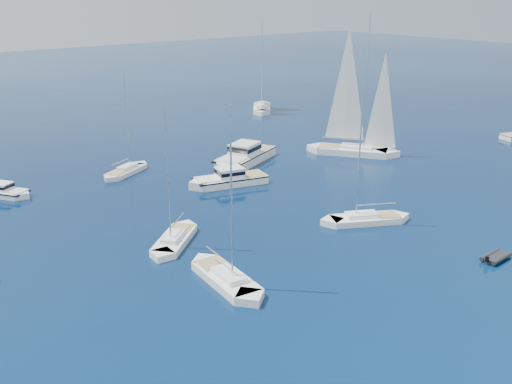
% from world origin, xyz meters
% --- Properties ---
extents(ground, '(400.00, 400.00, 0.00)m').
position_xyz_m(ground, '(0.00, 0.00, 0.00)').
color(ground, navy).
rests_on(ground, ground).
extents(motor_cruiser_centre, '(10.39, 5.59, 2.61)m').
position_xyz_m(motor_cruiser_centre, '(1.62, 32.24, 0.00)').
color(motor_cruiser_centre, white).
rests_on(motor_cruiser_centre, ground).
extents(motor_cruiser_distant, '(13.14, 8.41, 3.31)m').
position_xyz_m(motor_cruiser_distant, '(8.69, 38.19, 0.00)').
color(motor_cruiser_distant, silver).
rests_on(motor_cruiser_distant, ground).
extents(motor_cruiser_horizon, '(5.59, 7.38, 1.90)m').
position_xyz_m(motor_cruiser_horizon, '(-19.53, 44.95, 0.00)').
color(motor_cruiser_horizon, white).
rests_on(motor_cruiser_horizon, ground).
extents(sailboat_fore, '(3.92, 10.14, 14.52)m').
position_xyz_m(sailboat_fore, '(-13.21, 13.09, 0.00)').
color(sailboat_fore, white).
rests_on(sailboat_fore, ground).
extents(sailboat_mid_r, '(9.43, 6.73, 13.86)m').
position_xyz_m(sailboat_mid_r, '(4.68, 14.45, 0.00)').
color(sailboat_mid_r, white).
rests_on(sailboat_mid_r, ground).
extents(sailboat_mid_l, '(8.52, 7.55, 13.33)m').
position_xyz_m(sailboat_mid_l, '(-12.18, 22.07, 0.00)').
color(sailboat_mid_l, white).
rests_on(sailboat_mid_l, ground).
extents(sailboat_centre, '(8.57, 5.77, 12.47)m').
position_xyz_m(sailboat_centre, '(-5.22, 43.79, 0.00)').
color(sailboat_centre, silver).
rests_on(sailboat_centre, ground).
extents(sailboat_sails_r, '(10.19, 12.91, 19.43)m').
position_xyz_m(sailboat_sails_r, '(22.81, 32.08, 0.00)').
color(sailboat_sails_r, white).
rests_on(sailboat_sails_r, ground).
extents(sailboat_sails_far, '(9.88, 10.72, 17.03)m').
position_xyz_m(sailboat_sails_far, '(33.14, 63.21, 0.00)').
color(sailboat_sails_far, white).
rests_on(sailboat_sails_far, ground).
extents(tender_grey_near, '(3.00, 1.77, 0.95)m').
position_xyz_m(tender_grey_near, '(6.55, 1.91, 0.00)').
color(tender_grey_near, black).
rests_on(tender_grey_near, ground).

